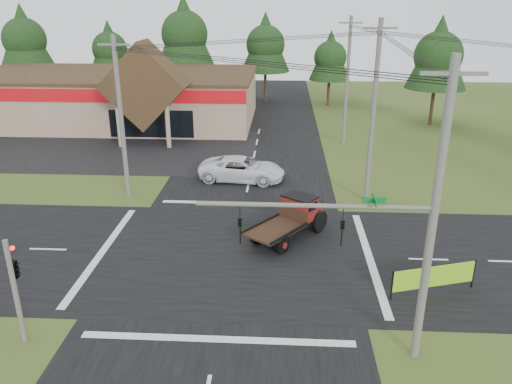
{
  "coord_description": "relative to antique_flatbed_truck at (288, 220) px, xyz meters",
  "views": [
    {
      "loc": [
        2.41,
        -23.04,
        12.49
      ],
      "look_at": [
        0.94,
        3.45,
        2.2
      ],
      "focal_mm": 35.0,
      "sensor_mm": 36.0,
      "label": 1
    }
  ],
  "objects": [
    {
      "name": "tree_row_e",
      "position": [
        5.23,
        37.91,
        4.9
      ],
      "size": [
        5.04,
        5.04,
        9.09
      ],
      "color": "#332316",
      "rests_on": "ground"
    },
    {
      "name": "parking_apron",
      "position": [
        -16.77,
        16.91,
        -1.11
      ],
      "size": [
        28.0,
        14.0,
        0.02
      ],
      "primitive_type": "cube",
      "color": "black",
      "rests_on": "ground"
    },
    {
      "name": "traffic_signal_mast",
      "position": [
        3.04,
        -9.59,
        3.3
      ],
      "size": [
        8.12,
        0.24,
        7.0
      ],
      "color": "#595651",
      "rests_on": "ground"
    },
    {
      "name": "antique_flatbed_truck",
      "position": [
        0.0,
        0.0,
        0.0
      ],
      "size": [
        4.9,
        5.55,
        2.26
      ],
      "primitive_type": null,
      "rotation": [
        0.0,
        0.0,
        -0.65
      ],
      "color": "#4E180B",
      "rests_on": "ground"
    },
    {
      "name": "utility_pole_n",
      "position": [
        5.23,
        19.91,
        4.61
      ],
      "size": [
        2.0,
        0.3,
        11.2
      ],
      "color": "#595651",
      "rests_on": "ground"
    },
    {
      "name": "tree_row_c",
      "position": [
        -12.77,
        38.91,
        7.59
      ],
      "size": [
        7.28,
        7.28,
        13.13
      ],
      "color": "#332316",
      "rests_on": "ground"
    },
    {
      "name": "tree_row_a",
      "position": [
        -32.77,
        37.91,
        6.92
      ],
      "size": [
        6.72,
        6.72,
        12.12
      ],
      "color": "#332316",
      "rests_on": "ground"
    },
    {
      "name": "tree_side_ne",
      "position": [
        15.23,
        27.91,
        6.25
      ],
      "size": [
        6.16,
        6.16,
        11.11
      ],
      "color": "#332316",
      "rests_on": "ground"
    },
    {
      "name": "tree_row_b",
      "position": [
        -22.77,
        39.91,
        5.58
      ],
      "size": [
        5.6,
        5.6,
        10.1
      ],
      "color": "#332316",
      "rests_on": "ground"
    },
    {
      "name": "tree_row_d",
      "position": [
        -2.77,
        39.91,
        6.25
      ],
      "size": [
        6.16,
        6.16,
        11.11
      ],
      "color": "#332316",
      "rests_on": "ground"
    },
    {
      "name": "utility_pole_nr",
      "position": [
        4.73,
        -9.59,
        4.51
      ],
      "size": [
        2.0,
        0.3,
        11.0
      ],
      "color": "#595651",
      "rests_on": "ground"
    },
    {
      "name": "road_ns",
      "position": [
        -2.77,
        -2.09,
        -1.12
      ],
      "size": [
        12.0,
        120.0,
        0.02
      ],
      "primitive_type": "cube",
      "color": "black",
      "rests_on": "ground"
    },
    {
      "name": "ground",
      "position": [
        -2.77,
        -2.09,
        -1.13
      ],
      "size": [
        120.0,
        120.0,
        0.0
      ],
      "primitive_type": "plane",
      "color": "#394C1B",
      "rests_on": "ground"
    },
    {
      "name": "white_pickup",
      "position": [
        -3.3,
        9.42,
        -0.27
      ],
      "size": [
        6.51,
        3.57,
        1.73
      ],
      "primitive_type": "imported",
      "rotation": [
        0.0,
        0.0,
        1.45
      ],
      "color": "white",
      "rests_on": "ground"
    },
    {
      "name": "roadside_banner",
      "position": [
        6.54,
        -5.26,
        -0.41
      ],
      "size": [
        4.07,
        1.37,
        1.44
      ],
      "primitive_type": null,
      "rotation": [
        0.0,
        0.0,
        0.3
      ],
      "color": "#82CC1B",
      "rests_on": "ground"
    },
    {
      "name": "cvs_building",
      "position": [
        -18.48,
        27.48,
        1.65
      ],
      "size": [
        30.4,
        18.2,
        9.19
      ],
      "color": "tan",
      "rests_on": "ground"
    },
    {
      "name": "utility_pole_nw",
      "position": [
        -10.77,
        5.91,
        4.26
      ],
      "size": [
        2.0,
        0.3,
        10.5
      ],
      "color": "#595651",
      "rests_on": "ground"
    },
    {
      "name": "utility_pole_ne",
      "position": [
        5.23,
        5.91,
        4.76
      ],
      "size": [
        2.0,
        0.3,
        11.5
      ],
      "color": "#595651",
      "rests_on": "ground"
    },
    {
      "name": "traffic_signal_corner",
      "position": [
        -10.27,
        -9.41,
        2.39
      ],
      "size": [
        0.53,
        2.48,
        4.4
      ],
      "color": "#595651",
      "rests_on": "ground"
    },
    {
      "name": "road_ew",
      "position": [
        -2.77,
        -2.09,
        -1.12
      ],
      "size": [
        120.0,
        12.0,
        0.02
      ],
      "primitive_type": "cube",
      "color": "black",
      "rests_on": "ground"
    }
  ]
}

